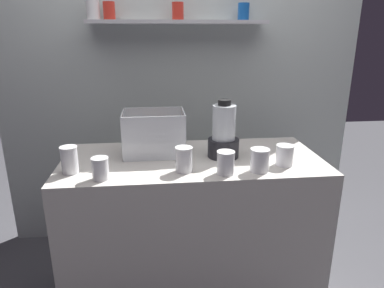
{
  "coord_description": "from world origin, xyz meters",
  "views": [
    {
      "loc": [
        -0.19,
        -1.77,
        1.56
      ],
      "look_at": [
        0.0,
        0.0,
        0.98
      ],
      "focal_mm": 32.61,
      "sensor_mm": 36.0,
      "label": 1
    }
  ],
  "objects_px": {
    "juice_cup_beet_right": "(226,164)",
    "blender_pitcher": "(224,134)",
    "juice_cup_carrot_left": "(100,170)",
    "juice_cup_orange_far_right": "(260,161)",
    "juice_cup_beet_far_left": "(70,162)",
    "juice_cup_carrot_middle": "(184,161)",
    "juice_cup_orange_rightmost": "(285,157)",
    "carrot_display_bin": "(154,141)"
  },
  "relations": [
    {
      "from": "juice_cup_carrot_left",
      "to": "juice_cup_carrot_middle",
      "type": "distance_m",
      "value": 0.4
    },
    {
      "from": "juice_cup_beet_right",
      "to": "juice_cup_beet_far_left",
      "type": "bearing_deg",
      "value": 172.88
    },
    {
      "from": "juice_cup_orange_rightmost",
      "to": "juice_cup_beet_far_left",
      "type": "bearing_deg",
      "value": 179.45
    },
    {
      "from": "juice_cup_carrot_middle",
      "to": "blender_pitcher",
      "type": "bearing_deg",
      "value": 39.62
    },
    {
      "from": "carrot_display_bin",
      "to": "juice_cup_beet_far_left",
      "type": "relative_size",
      "value": 2.51
    },
    {
      "from": "juice_cup_carrot_left",
      "to": "juice_cup_beet_far_left",
      "type": "bearing_deg",
      "value": 149.28
    },
    {
      "from": "juice_cup_beet_far_left",
      "to": "juice_cup_carrot_middle",
      "type": "height_order",
      "value": "juice_cup_beet_far_left"
    },
    {
      "from": "juice_cup_beet_far_left",
      "to": "juice_cup_carrot_left",
      "type": "distance_m",
      "value": 0.18
    },
    {
      "from": "juice_cup_orange_rightmost",
      "to": "juice_cup_carrot_left",
      "type": "bearing_deg",
      "value": -174.78
    },
    {
      "from": "carrot_display_bin",
      "to": "juice_cup_carrot_middle",
      "type": "height_order",
      "value": "carrot_display_bin"
    },
    {
      "from": "juice_cup_carrot_middle",
      "to": "juice_cup_orange_rightmost",
      "type": "relative_size",
      "value": 1.17
    },
    {
      "from": "carrot_display_bin",
      "to": "juice_cup_carrot_middle",
      "type": "xyz_separation_m",
      "value": [
        0.14,
        -0.28,
        -0.02
      ]
    },
    {
      "from": "blender_pitcher",
      "to": "juice_cup_orange_rightmost",
      "type": "height_order",
      "value": "blender_pitcher"
    },
    {
      "from": "juice_cup_carrot_middle",
      "to": "juice_cup_beet_right",
      "type": "xyz_separation_m",
      "value": [
        0.2,
        -0.05,
        -0.0
      ]
    },
    {
      "from": "blender_pitcher",
      "to": "juice_cup_orange_far_right",
      "type": "height_order",
      "value": "blender_pitcher"
    },
    {
      "from": "carrot_display_bin",
      "to": "juice_cup_carrot_middle",
      "type": "relative_size",
      "value": 2.69
    },
    {
      "from": "juice_cup_carrot_middle",
      "to": "juice_cup_beet_right",
      "type": "bearing_deg",
      "value": -14.97
    },
    {
      "from": "juice_cup_beet_far_left",
      "to": "juice_cup_orange_rightmost",
      "type": "distance_m",
      "value": 1.07
    },
    {
      "from": "carrot_display_bin",
      "to": "blender_pitcher",
      "type": "bearing_deg",
      "value": -13.03
    },
    {
      "from": "blender_pitcher",
      "to": "juice_cup_beet_far_left",
      "type": "distance_m",
      "value": 0.8
    },
    {
      "from": "juice_cup_orange_rightmost",
      "to": "juice_cup_carrot_middle",
      "type": "bearing_deg",
      "value": -176.65
    },
    {
      "from": "juice_cup_beet_far_left",
      "to": "juice_cup_beet_right",
      "type": "xyz_separation_m",
      "value": [
        0.75,
        -0.09,
        -0.01
      ]
    },
    {
      "from": "juice_cup_carrot_middle",
      "to": "juice_cup_beet_far_left",
      "type": "bearing_deg",
      "value": 175.76
    },
    {
      "from": "blender_pitcher",
      "to": "juice_cup_orange_far_right",
      "type": "bearing_deg",
      "value": -59.57
    },
    {
      "from": "juice_cup_carrot_left",
      "to": "juice_cup_carrot_middle",
      "type": "height_order",
      "value": "juice_cup_carrot_middle"
    },
    {
      "from": "juice_cup_beet_right",
      "to": "juice_cup_orange_rightmost",
      "type": "bearing_deg",
      "value": 14.34
    },
    {
      "from": "juice_cup_beet_right",
      "to": "blender_pitcher",
      "type": "bearing_deg",
      "value": 81.56
    },
    {
      "from": "carrot_display_bin",
      "to": "juice_cup_carrot_left",
      "type": "bearing_deg",
      "value": -126.72
    },
    {
      "from": "juice_cup_carrot_middle",
      "to": "juice_cup_orange_far_right",
      "type": "xyz_separation_m",
      "value": [
        0.37,
        -0.04,
        -0.0
      ]
    },
    {
      "from": "blender_pitcher",
      "to": "juice_cup_orange_rightmost",
      "type": "xyz_separation_m",
      "value": [
        0.29,
        -0.16,
        -0.08
      ]
    },
    {
      "from": "blender_pitcher",
      "to": "juice_cup_orange_far_right",
      "type": "xyz_separation_m",
      "value": [
        0.14,
        -0.23,
        -0.07
      ]
    },
    {
      "from": "juice_cup_orange_far_right",
      "to": "blender_pitcher",
      "type": "bearing_deg",
      "value": 120.43
    },
    {
      "from": "juice_cup_beet_right",
      "to": "juice_cup_orange_far_right",
      "type": "xyz_separation_m",
      "value": [
        0.17,
        0.01,
        0.0
      ]
    },
    {
      "from": "juice_cup_beet_far_left",
      "to": "juice_cup_carrot_middle",
      "type": "distance_m",
      "value": 0.55
    },
    {
      "from": "juice_cup_beet_far_left",
      "to": "juice_cup_orange_far_right",
      "type": "xyz_separation_m",
      "value": [
        0.92,
        -0.08,
        -0.0
      ]
    },
    {
      "from": "juice_cup_carrot_left",
      "to": "juice_cup_carrot_middle",
      "type": "xyz_separation_m",
      "value": [
        0.39,
        0.05,
        0.01
      ]
    },
    {
      "from": "juice_cup_carrot_left",
      "to": "juice_cup_orange_far_right",
      "type": "bearing_deg",
      "value": 1.13
    },
    {
      "from": "juice_cup_beet_far_left",
      "to": "juice_cup_carrot_left",
      "type": "relative_size",
      "value": 1.26
    },
    {
      "from": "juice_cup_carrot_left",
      "to": "juice_cup_beet_right",
      "type": "xyz_separation_m",
      "value": [
        0.59,
        0.0,
        0.0
      ]
    },
    {
      "from": "juice_cup_carrot_left",
      "to": "juice_cup_carrot_middle",
      "type": "relative_size",
      "value": 0.85
    },
    {
      "from": "juice_cup_beet_far_left",
      "to": "juice_cup_orange_far_right",
      "type": "distance_m",
      "value": 0.92
    },
    {
      "from": "juice_cup_orange_far_right",
      "to": "juice_cup_orange_rightmost",
      "type": "xyz_separation_m",
      "value": [
        0.15,
        0.07,
        -0.01
      ]
    }
  ]
}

